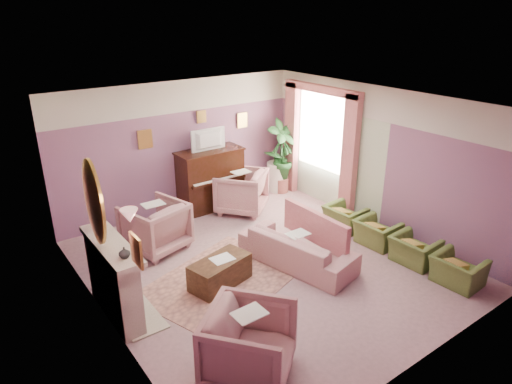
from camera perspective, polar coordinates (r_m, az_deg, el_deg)
floor at (r=8.05m, az=1.33°, el=-9.02°), size 5.50×6.00×0.01m
ceiling at (r=7.02m, az=1.54°, el=10.94°), size 5.50×6.00×0.01m
wall_back at (r=9.83m, az=-9.34°, el=5.52°), size 5.50×0.02×2.80m
wall_front at (r=5.60m, az=20.72°, el=-8.99°), size 5.50×0.02×2.80m
wall_left at (r=6.28m, az=-18.99°, el=-5.26°), size 0.02×6.00×2.80m
wall_right at (r=9.26m, az=15.08°, el=4.01°), size 0.02×6.00×2.80m
picture_rail_band at (r=9.58m, az=-9.71°, el=11.68°), size 5.50×0.01×0.65m
stripe_panel at (r=10.17m, az=9.21°, el=4.16°), size 0.01×3.00×2.15m
fireplace_surround at (r=6.90m, az=-17.37°, el=-10.59°), size 0.30×1.40×1.10m
fireplace_inset at (r=7.00m, az=-16.45°, el=-11.40°), size 0.18×0.72×0.68m
fire_ember at (r=7.11m, az=-15.98°, el=-12.53°), size 0.06×0.54×0.10m
mantel_shelf at (r=6.62m, az=-17.68°, el=-6.35°), size 0.40×1.55×0.07m
hearth at (r=7.24m, az=-15.35°, el=-13.75°), size 0.55×1.50×0.02m
mirror_frame at (r=6.30m, az=-19.58°, el=-1.21°), size 0.04×0.72×1.20m
mirror_glass at (r=6.31m, az=-19.36°, el=-1.16°), size 0.01×0.60×1.06m
sconce_shade at (r=5.33m, az=-15.54°, el=-2.88°), size 0.20×0.20×0.16m
piano at (r=10.03m, az=-5.70°, el=1.52°), size 1.40×0.60×1.30m
piano_keyshelf at (r=9.72m, az=-4.65°, el=1.32°), size 1.30×0.12×0.06m
piano_keys at (r=9.71m, az=-4.66°, el=1.54°), size 1.20×0.08×0.02m
piano_top at (r=9.82m, az=-5.84°, el=5.13°), size 1.45×0.65×0.04m
television at (r=9.70m, az=-5.76°, el=6.70°), size 0.80×0.12×0.48m
print_back_left at (r=9.40m, az=-13.69°, el=6.43°), size 0.30×0.03×0.38m
print_back_right at (r=10.47m, az=-1.74°, el=8.96°), size 0.26×0.03×0.34m
print_back_mid at (r=9.88m, az=-6.84°, el=9.33°), size 0.22×0.03×0.26m
print_left_wall at (r=5.12m, az=-14.73°, el=-7.12°), size 0.03×0.28×0.36m
window_blind at (r=10.14m, az=8.28°, el=7.85°), size 0.03×1.40×1.80m
curtain_left at (r=9.58m, az=11.63°, el=4.29°), size 0.16×0.34×2.60m
curtain_right at (r=10.84m, az=4.47°, el=6.76°), size 0.16×0.34×2.60m
pelmet at (r=9.91m, az=8.22°, el=12.61°), size 0.16×2.20×0.16m
mantel_plant at (r=7.03m, az=-19.27°, el=-3.31°), size 0.16×0.16×0.28m
mantel_vase at (r=6.15m, az=-16.13°, el=-7.29°), size 0.16×0.16×0.16m
area_rug at (r=7.63m, az=-4.08°, el=-10.93°), size 2.94×2.50×0.01m
coffee_table at (r=7.42m, az=-4.52°, el=-9.96°), size 1.09×0.72×0.45m
table_paper at (r=7.33m, az=-4.23°, el=-8.32°), size 0.35×0.28×0.01m
sofa at (r=7.88m, az=5.20°, el=-6.36°), size 0.69×2.06×0.83m
sofa_throw at (r=8.04m, az=7.40°, el=-4.37°), size 0.10×1.56×0.57m
floral_armchair_left at (r=8.48m, az=-12.51°, el=-3.94°), size 0.98×0.98×1.02m
floral_armchair_right at (r=9.85m, az=-1.85°, el=0.35°), size 0.98×0.98×1.02m
floral_armchair_front at (r=5.65m, az=-0.81°, el=-18.17°), size 0.98×0.98×1.02m
olive_chair_a at (r=8.04m, az=23.98°, el=-8.50°), size 0.53×0.75×0.65m
olive_chair_b at (r=8.40m, az=19.23°, el=-6.42°), size 0.53×0.75×0.65m
olive_chair_c at (r=8.82m, az=14.93°, el=-4.49°), size 0.53×0.75×0.65m
olive_chair_d at (r=9.29m, az=11.06°, el=-2.72°), size 0.53×0.75×0.65m
side_table at (r=11.07m, az=2.69°, el=1.96°), size 0.52×0.52×0.70m
side_plant_big at (r=10.90m, az=2.74°, el=4.53°), size 0.30×0.30×0.34m
side_plant_small at (r=10.91m, az=3.56°, el=4.36°), size 0.16×0.16×0.28m
palm_pot at (r=11.03m, az=3.16°, el=0.87°), size 0.34×0.34×0.34m
palm_plant at (r=10.74m, az=3.26°, el=5.30°), size 0.76×0.76×1.44m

